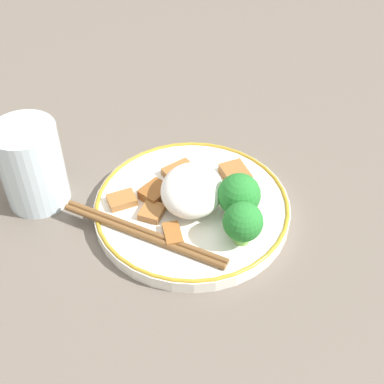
# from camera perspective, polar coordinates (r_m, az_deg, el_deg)

# --- Properties ---
(ground_plane) EXTENTS (3.00, 3.00, 0.00)m
(ground_plane) POSITION_cam_1_polar(r_m,az_deg,el_deg) (0.65, 0.00, -2.28)
(ground_plane) COLOR #665B51
(plate) EXTENTS (0.23, 0.23, 0.02)m
(plate) POSITION_cam_1_polar(r_m,az_deg,el_deg) (0.64, 0.00, -1.67)
(plate) COLOR white
(plate) RESTS_ON ground_plane
(rice_mound) EXTENTS (0.08, 0.07, 0.05)m
(rice_mound) POSITION_cam_1_polar(r_m,az_deg,el_deg) (0.62, -0.27, 0.32)
(rice_mound) COLOR white
(rice_mound) RESTS_ON plate
(broccoli_back_left) EXTENTS (0.04, 0.04, 0.05)m
(broccoli_back_left) POSITION_cam_1_polar(r_m,az_deg,el_deg) (0.58, 5.46, -3.26)
(broccoli_back_left) COLOR #72AD4C
(broccoli_back_left) RESTS_ON plate
(broccoli_back_center) EXTENTS (0.05, 0.05, 0.05)m
(broccoli_back_center) POSITION_cam_1_polar(r_m,az_deg,el_deg) (0.61, 5.05, -0.32)
(broccoli_back_center) COLOR #72AD4C
(broccoli_back_center) RESTS_ON plate
(meat_near_front) EXTENTS (0.04, 0.03, 0.01)m
(meat_near_front) POSITION_cam_1_polar(r_m,az_deg,el_deg) (0.60, -2.08, -4.54)
(meat_near_front) COLOR #995B28
(meat_near_front) RESTS_ON plate
(meat_near_left) EXTENTS (0.03, 0.03, 0.01)m
(meat_near_left) POSITION_cam_1_polar(r_m,az_deg,el_deg) (0.62, -4.29, -2.13)
(meat_near_left) COLOR #9E6633
(meat_near_left) RESTS_ON plate
(meat_near_right) EXTENTS (0.04, 0.04, 0.01)m
(meat_near_right) POSITION_cam_1_polar(r_m,az_deg,el_deg) (0.68, -1.49, 2.33)
(meat_near_right) COLOR #9E6633
(meat_near_right) RESTS_ON plate
(meat_near_back) EXTENTS (0.04, 0.04, 0.01)m
(meat_near_back) POSITION_cam_1_polar(r_m,az_deg,el_deg) (0.65, -3.95, -0.04)
(meat_near_back) COLOR brown
(meat_near_back) RESTS_ON plate
(meat_on_rice_edge) EXTENTS (0.05, 0.05, 0.01)m
(meat_on_rice_edge) POSITION_cam_1_polar(r_m,az_deg,el_deg) (0.67, 4.63, 1.93)
(meat_on_rice_edge) COLOR #9E6633
(meat_on_rice_edge) RESTS_ON plate
(meat_mid_left) EXTENTS (0.04, 0.04, 0.01)m
(meat_mid_left) POSITION_cam_1_polar(r_m,az_deg,el_deg) (0.64, -7.50, -0.85)
(meat_mid_left) COLOR #9E6633
(meat_mid_left) RESTS_ON plate
(chopsticks) EXTENTS (0.07, 0.20, 0.01)m
(chopsticks) POSITION_cam_1_polar(r_m,az_deg,el_deg) (0.60, -5.22, -4.39)
(chopsticks) COLOR brown
(chopsticks) RESTS_ON plate
(drinking_glass) EXTENTS (0.08, 0.08, 0.11)m
(drinking_glass) POSITION_cam_1_polar(r_m,az_deg,el_deg) (0.66, -16.75, 2.75)
(drinking_glass) COLOR silver
(drinking_glass) RESTS_ON ground_plane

